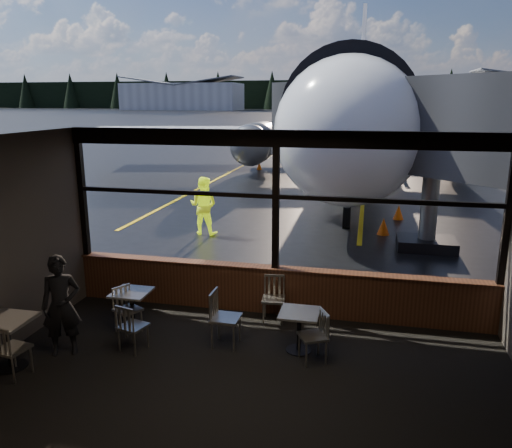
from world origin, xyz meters
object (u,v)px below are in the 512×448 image
(cone_wing, at_px, (259,166))
(chair_mid_w, at_px, (128,310))
(airliner, at_px, (360,65))
(cone_extra, at_px, (399,212))
(passenger, at_px, (61,306))
(ground_crew, at_px, (203,206))
(cafe_table_mid, at_px, (132,310))
(chair_left_s, at_px, (12,349))
(cafe_table_left, at_px, (9,344))
(cafe_table_near, at_px, (299,332))
(jet_bridge, at_px, (443,157))
(chair_mid_s, at_px, (133,327))
(chair_near_n, at_px, (273,300))
(cone_nose, at_px, (383,226))
(chair_near_e, at_px, (313,337))
(chair_near_w, at_px, (226,319))

(cone_wing, bearing_deg, chair_mid_w, -83.97)
(airliner, bearing_deg, cone_extra, -81.33)
(cone_extra, bearing_deg, cone_wing, 123.20)
(airliner, height_order, passenger, airliner)
(chair_mid_w, bearing_deg, ground_crew, -143.00)
(cafe_table_mid, bearing_deg, chair_left_s, -117.50)
(chair_mid_w, xyz_separation_m, cone_extra, (5.12, 9.97, -0.17))
(cafe_table_left, relative_size, passenger, 0.48)
(airliner, bearing_deg, cafe_table_near, -91.27)
(cone_extra, bearing_deg, cafe_table_mid, -117.61)
(ground_crew, bearing_deg, jet_bridge, -174.38)
(chair_mid_s, distance_m, chair_left_s, 1.78)
(chair_mid_s, bearing_deg, cafe_table_near, 26.84)
(chair_left_s, height_order, cone_wing, chair_left_s)
(chair_mid_w, height_order, cone_wing, chair_mid_w)
(cafe_table_near, relative_size, cafe_table_mid, 0.99)
(chair_left_s, distance_m, ground_crew, 8.43)
(chair_near_n, bearing_deg, cafe_table_near, 115.28)
(ground_crew, xyz_separation_m, cone_nose, (5.39, 1.10, -0.62))
(cafe_table_left, relative_size, cone_extra, 1.62)
(jet_bridge, xyz_separation_m, cafe_table_left, (-7.20, -8.39, -2.09))
(cafe_table_left, height_order, cone_nose, cafe_table_left)
(chair_left_s, bearing_deg, chair_mid_w, 69.21)
(ground_crew, bearing_deg, cafe_table_left, 91.29)
(cone_nose, distance_m, cone_extra, 2.24)
(chair_mid_s, xyz_separation_m, cone_extra, (4.73, 10.56, -0.17))
(jet_bridge, relative_size, chair_near_n, 13.16)
(airliner, xyz_separation_m, chair_mid_w, (-3.29, -21.17, -5.41))
(cone_nose, height_order, cone_extra, cone_nose)
(jet_bridge, height_order, chair_mid_w, jet_bridge)
(cafe_table_mid, relative_size, chair_mid_w, 0.84)
(chair_near_e, bearing_deg, cone_extra, -37.40)
(chair_near_w, height_order, passenger, passenger)
(jet_bridge, height_order, cafe_table_left, jet_bridge)
(airliner, relative_size, cafe_table_left, 47.48)
(cafe_table_near, height_order, cone_wing, cafe_table_near)
(chair_near_e, xyz_separation_m, chair_mid_s, (-2.91, -0.28, -0.00))
(chair_mid_s, height_order, cone_nose, chair_mid_s)
(chair_near_e, distance_m, cone_extra, 10.44)
(chair_near_e, xyz_separation_m, cone_extra, (1.82, 10.27, -0.17))
(cone_nose, bearing_deg, chair_mid_w, -120.34)
(passenger, height_order, cone_nose, passenger)
(cafe_table_mid, bearing_deg, airliner, 81.09)
(chair_mid_s, height_order, cone_extra, chair_mid_s)
(jet_bridge, height_order, chair_near_e, jet_bridge)
(airliner, relative_size, cafe_table_mid, 54.42)
(cafe_table_mid, relative_size, chair_left_s, 0.80)
(cafe_table_left, relative_size, ground_crew, 0.45)
(ground_crew, relative_size, cone_wing, 4.02)
(cafe_table_mid, relative_size, chair_near_e, 0.83)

